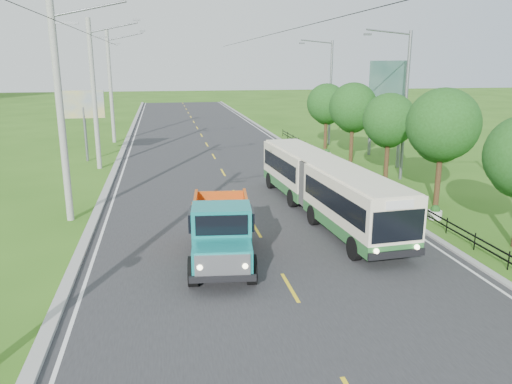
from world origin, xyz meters
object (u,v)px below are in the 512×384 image
object	(u,v)px
tree_back	(327,105)
billboard_right	(387,88)
streetlight_far	(329,89)
pole_mid	(94,94)
planter_near	(435,213)
planter_mid	(368,176)
streetlight_mid	(403,101)
billboard_left	(83,109)
tree_fifth	(353,109)
tree_third	(442,128)
bus	(324,183)
planter_far	(327,154)
pole_far	(111,86)
tree_fourth	(389,123)
pole_near	(61,111)
dump_truck	(221,227)

from	to	relation	value
tree_back	billboard_right	size ratio (longest dim) A/B	0.75
streetlight_far	pole_mid	bearing A→B (deg)	-159.68
planter_near	planter_mid	xyz separation A→B (m)	(0.00, 8.00, 0.00)
streetlight_mid	billboard_left	xyz separation A→B (m)	(-20.14, 10.00, -1.04)
tree_fifth	streetlight_far	size ratio (longest dim) A/B	0.64
tree_third	billboard_right	bearing A→B (deg)	78.36
billboard_left	bus	size ratio (longest dim) A/B	0.38
planter_far	billboard_right	distance (m)	6.58
pole_mid	planter_mid	world-z (taller)	pole_mid
pole_mid	streetlight_far	bearing A→B (deg)	20.32
streetlight_far	planter_near	size ratio (longest dim) A/B	13.54
planter_far	tree_third	bearing A→B (deg)	-84.82
planter_near	tree_back	bearing A→B (deg)	86.43
pole_far	pole_mid	bearing A→B (deg)	-90.00
tree_fourth	planter_near	xyz separation A→B (m)	(-1.26, -8.14, -3.30)
planter_mid	planter_near	bearing A→B (deg)	-90.00
pole_mid	bus	xyz separation A→B (m)	(11.85, -13.48, -3.51)
planter_far	billboard_left	distance (m)	18.56
tree_back	billboard_left	size ratio (longest dim) A/B	1.06
pole_near	planter_near	distance (m)	17.79
pole_near	billboard_right	size ratio (longest dim) A/B	1.37
pole_far	bus	distance (m)	28.32
planter_far	bus	xyz separation A→B (m)	(-5.02, -14.48, 1.30)
pole_far	planter_mid	world-z (taller)	pole_far
tree_back	billboard_left	bearing A→B (deg)	-173.69
pole_near	streetlight_far	world-z (taller)	pole_near
tree_third	streetlight_far	distance (m)	19.90
tree_fifth	billboard_right	world-z (taller)	billboard_right
pole_near	planter_mid	bearing A→B (deg)	16.52
planter_far	tree_fourth	bearing A→B (deg)	-80.92
planter_far	planter_mid	bearing A→B (deg)	-90.00
tree_fourth	pole_mid	bearing A→B (deg)	159.26
tree_third	tree_fifth	xyz separation A→B (m)	(-0.00, 12.00, -0.13)
planter_near	billboard_right	xyz separation A→B (m)	(3.70, 14.00, 5.06)
pole_far	streetlight_mid	bearing A→B (deg)	-45.14
tree_fourth	bus	xyz separation A→B (m)	(-6.27, -6.62, -2.00)
billboard_left	dump_truck	size ratio (longest dim) A/B	0.88
tree_third	planter_near	distance (m)	4.46
streetlight_far	planter_far	world-z (taller)	streetlight_far
tree_third	bus	size ratio (longest dim) A/B	0.43
tree_fifth	planter_near	distance (m)	14.64
billboard_right	pole_mid	bearing A→B (deg)	177.22
streetlight_far	bus	distance (m)	21.92
streetlight_far	dump_truck	size ratio (longest dim) A/B	1.54
pole_far	tree_third	world-z (taller)	pole_far
streetlight_mid	tree_fifth	bearing A→B (deg)	97.29
planter_mid	tree_back	bearing A→B (deg)	84.09
streetlight_far	planter_mid	bearing A→B (deg)	-98.30
tree_third	billboard_left	size ratio (longest dim) A/B	1.15
pole_far	planter_far	bearing A→B (deg)	-33.12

